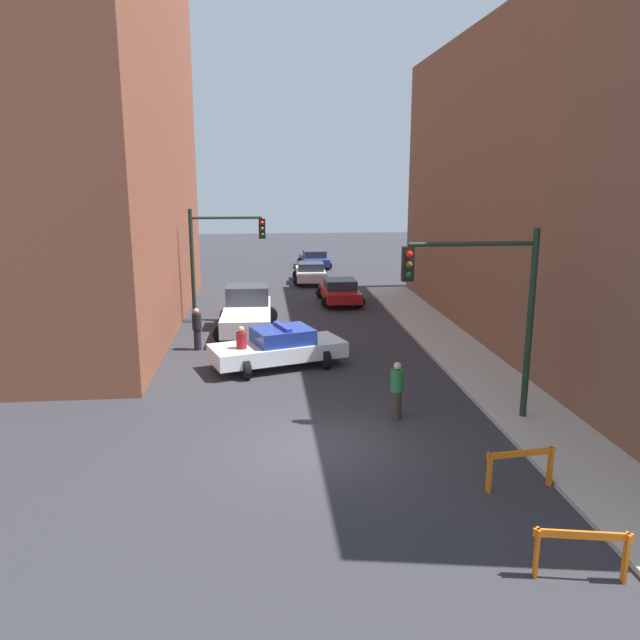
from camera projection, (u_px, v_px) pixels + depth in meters
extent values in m
plane|color=#2D2D33|center=(316.00, 447.00, 15.66)|extent=(120.00, 120.00, 0.00)
cube|color=#B2ADA3|center=(553.00, 435.00, 16.22)|extent=(2.40, 44.00, 0.12)
cylinder|color=black|center=(530.00, 325.00, 16.79)|extent=(0.18, 0.18, 5.20)
cylinder|color=black|center=(473.00, 244.00, 16.14)|extent=(3.40, 0.12, 0.12)
cube|color=black|center=(408.00, 264.00, 16.09)|extent=(0.30, 0.22, 0.90)
sphere|color=red|center=(410.00, 254.00, 15.89)|extent=(0.18, 0.18, 0.18)
sphere|color=#4C3D0C|center=(409.00, 265.00, 15.95)|extent=(0.18, 0.18, 0.18)
sphere|color=#0C4219|center=(409.00, 275.00, 16.01)|extent=(0.18, 0.18, 0.18)
cylinder|color=black|center=(192.00, 267.00, 28.42)|extent=(0.18, 0.18, 5.20)
cylinder|color=black|center=(226.00, 218.00, 28.07)|extent=(3.20, 0.12, 0.12)
cube|color=black|center=(262.00, 229.00, 28.33)|extent=(0.30, 0.22, 0.90)
sphere|color=red|center=(262.00, 223.00, 28.13)|extent=(0.18, 0.18, 0.18)
sphere|color=#4C3D0C|center=(262.00, 229.00, 28.19)|extent=(0.18, 0.18, 0.18)
sphere|color=#0C4219|center=(262.00, 235.00, 28.25)|extent=(0.18, 0.18, 0.18)
cube|color=white|center=(278.00, 351.00, 22.06)|extent=(5.04, 3.25, 0.55)
cube|color=navy|center=(283.00, 335.00, 22.02)|extent=(2.39, 2.17, 0.52)
cylinder|color=black|center=(246.00, 370.00, 20.79)|extent=(0.42, 0.70, 0.66)
cylinder|color=black|center=(232.00, 357.00, 22.31)|extent=(0.42, 0.70, 0.66)
cylinder|color=black|center=(325.00, 359.00, 21.95)|extent=(0.42, 0.70, 0.66)
cylinder|color=black|center=(307.00, 348.00, 23.46)|extent=(0.42, 0.70, 0.66)
cube|color=#2633BF|center=(283.00, 327.00, 21.95)|extent=(0.63, 1.38, 0.12)
cube|color=silver|center=(247.00, 316.00, 26.82)|extent=(2.09, 5.43, 0.70)
cube|color=#2D333D|center=(248.00, 294.00, 27.70)|extent=(1.87, 1.76, 0.80)
cylinder|color=black|center=(228.00, 316.00, 28.46)|extent=(0.80, 0.27, 0.80)
cylinder|color=black|center=(269.00, 315.00, 28.59)|extent=(0.80, 0.27, 0.80)
cylinder|color=black|center=(223.00, 334.00, 25.20)|extent=(0.80, 0.27, 0.80)
cylinder|color=black|center=(269.00, 333.00, 25.34)|extent=(0.80, 0.27, 0.80)
cube|color=maroon|center=(340.00, 292.00, 33.25)|extent=(1.85, 4.32, 0.52)
cube|color=#232833|center=(340.00, 284.00, 32.97)|extent=(1.60, 1.82, 0.48)
cylinder|color=black|center=(322.00, 293.00, 34.52)|extent=(0.62, 0.23, 0.62)
cylinder|color=black|center=(351.00, 292.00, 34.69)|extent=(0.62, 0.23, 0.62)
cylinder|color=black|center=(327.00, 302.00, 31.93)|extent=(0.62, 0.23, 0.62)
cylinder|color=black|center=(359.00, 302.00, 32.10)|extent=(0.62, 0.23, 0.62)
cube|color=silver|center=(311.00, 274.00, 39.63)|extent=(1.95, 4.36, 0.52)
cube|color=#232833|center=(311.00, 266.00, 39.35)|extent=(1.64, 1.86, 0.48)
cylinder|color=black|center=(297.00, 275.00, 40.94)|extent=(0.63, 0.24, 0.62)
cylinder|color=black|center=(322.00, 274.00, 41.03)|extent=(0.63, 0.24, 0.62)
cylinder|color=black|center=(298.00, 281.00, 38.34)|extent=(0.63, 0.24, 0.62)
cylinder|color=black|center=(325.00, 281.00, 38.44)|extent=(0.63, 0.24, 0.62)
cube|color=navy|center=(314.00, 260.00, 46.07)|extent=(1.94, 4.36, 0.52)
cube|color=#232833|center=(314.00, 254.00, 45.79)|extent=(1.64, 1.86, 0.48)
cylinder|color=black|center=(301.00, 261.00, 47.32)|extent=(0.63, 0.24, 0.62)
cylinder|color=black|center=(323.00, 261.00, 47.52)|extent=(0.63, 0.24, 0.62)
cylinder|color=black|center=(305.00, 266.00, 44.74)|extent=(0.63, 0.24, 0.62)
cylinder|color=black|center=(328.00, 266.00, 44.94)|extent=(0.63, 0.24, 0.62)
cylinder|color=#382D23|center=(242.00, 361.00, 21.43)|extent=(0.39, 0.39, 0.82)
cylinder|color=maroon|center=(241.00, 341.00, 21.27)|extent=(0.51, 0.51, 0.62)
sphere|color=tan|center=(241.00, 329.00, 21.17)|extent=(0.31, 0.31, 0.22)
cylinder|color=black|center=(198.00, 340.00, 24.31)|extent=(0.29, 0.29, 0.82)
cylinder|color=black|center=(197.00, 322.00, 24.15)|extent=(0.37, 0.37, 0.62)
sphere|color=tan|center=(196.00, 311.00, 24.05)|extent=(0.23, 0.23, 0.22)
cylinder|color=#382D23|center=(396.00, 405.00, 17.35)|extent=(0.37, 0.37, 0.82)
cylinder|color=#236633|center=(397.00, 381.00, 17.18)|extent=(0.48, 0.48, 0.62)
sphere|color=tan|center=(398.00, 366.00, 17.09)|extent=(0.29, 0.29, 0.22)
cube|color=orange|center=(583.00, 535.00, 10.33)|extent=(1.58, 0.36, 0.14)
cube|color=orange|center=(536.00, 553.00, 10.48)|extent=(0.08, 0.17, 0.90)
cube|color=orange|center=(626.00, 558.00, 10.34)|extent=(0.08, 0.17, 0.90)
cube|color=orange|center=(521.00, 453.00, 13.37)|extent=(1.60, 0.23, 0.14)
cube|color=orange|center=(489.00, 473.00, 13.31)|extent=(0.07, 0.16, 0.90)
cube|color=orange|center=(550.00, 467.00, 13.60)|extent=(0.07, 0.16, 0.90)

